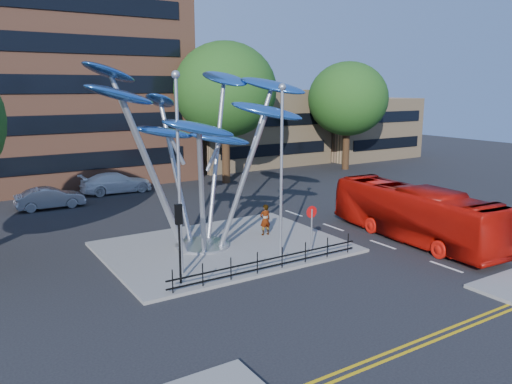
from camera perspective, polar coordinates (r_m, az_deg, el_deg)
ground at (r=22.14m, az=6.27°, el=-10.11°), size 120.00×120.00×0.00m
traffic_island at (r=26.30m, az=-3.67°, el=-6.29°), size 12.00×9.00×0.15m
double_yellow_near at (r=18.29m, az=18.50°, el=-15.62°), size 40.00×0.12×0.01m
double_yellow_far at (r=18.13m, az=19.26°, el=-15.94°), size 40.00×0.12×0.01m
brick_tower at (r=48.93m, az=-25.30°, el=18.71°), size 25.00×15.00×30.00m
low_building_near at (r=54.47m, az=-0.15°, el=7.39°), size 15.00×8.00×8.00m
low_building_far at (r=61.63m, az=12.04°, el=7.19°), size 12.00×8.00×7.00m
tree_right at (r=43.35m, az=-3.55°, el=11.56°), size 8.80×8.80×12.11m
tree_far at (r=51.60m, az=10.45°, el=10.40°), size 8.00×8.00×10.81m
leaf_sculpture at (r=25.15m, az=-6.79°, el=8.63°), size 12.72×9.54×9.51m
street_lamp_left at (r=21.41m, az=-8.87°, el=3.93°), size 0.36×0.36×8.80m
street_lamp_right at (r=23.45m, az=2.94°, el=4.10°), size 0.36×0.36×8.30m
traffic_light_island at (r=20.87m, az=-8.79°, el=-3.96°), size 0.28×0.18×3.42m
no_entry_sign_island at (r=24.61m, az=6.37°, el=-3.38°), size 0.60×0.10×2.45m
pedestrian_railing_front at (r=22.66m, az=1.60°, el=-8.02°), size 10.00×0.06×1.00m
red_bus at (r=28.59m, az=17.61°, el=-2.36°), size 3.30×10.98×3.02m
pedestrian at (r=27.85m, az=1.05°, el=-3.18°), size 0.67×0.46×1.75m
parked_car_mid at (r=37.38m, az=-22.47°, el=-0.64°), size 4.53×1.62×1.49m
parked_car_right at (r=41.29m, az=-15.67°, el=1.03°), size 5.58×2.31×1.61m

